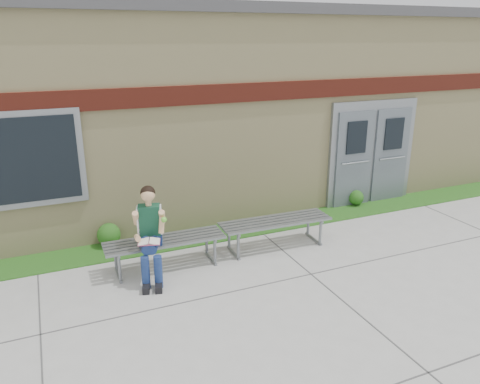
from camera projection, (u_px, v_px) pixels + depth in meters
name	position (u px, v px, depth m)	size (l,w,h in m)	color
ground	(269.00, 303.00, 6.63)	(80.00, 80.00, 0.00)	#9E9E99
grass_strip	(208.00, 235.00, 8.89)	(16.00, 0.80, 0.02)	#1A4813
school_building	(158.00, 102.00, 11.18)	(16.20, 6.22, 4.20)	beige
bench_left	(165.00, 246.00, 7.54)	(1.94, 0.57, 0.50)	slate
bench_right	(275.00, 226.00, 8.29)	(2.01, 0.61, 0.52)	slate
girl	(150.00, 232.00, 7.13)	(0.56, 0.91, 1.45)	navy
shrub_mid	(109.00, 235.00, 8.37)	(0.41, 0.41, 0.41)	#1A4813
shrub_east	(356.00, 198.00, 10.40)	(0.34, 0.34, 0.34)	#1A4813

